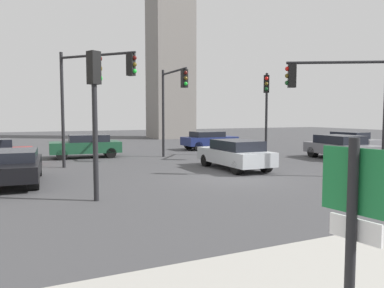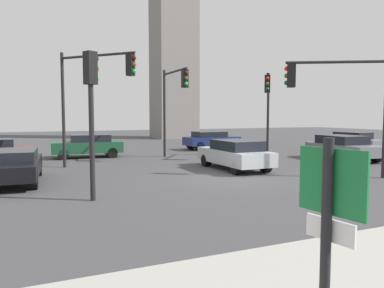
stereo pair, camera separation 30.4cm
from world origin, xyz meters
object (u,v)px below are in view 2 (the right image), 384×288
at_px(car_1, 235,154).
at_px(car_6, 343,147).
at_px(traffic_light_4, 174,94).
at_px(car_2, 11,165).
at_px(direction_sign, 328,230).
at_px(car_5, 211,140).
at_px(traffic_light_2, 268,97).
at_px(traffic_light_1, 91,97).
at_px(traffic_light_0, 338,91).
at_px(car_3, 354,141).
at_px(traffic_light_3, 93,84).
at_px(car_4, 88,145).

distance_m(car_1, car_6, 8.04).
distance_m(traffic_light_4, car_2, 10.40).
height_order(direction_sign, car_6, direction_sign).
bearing_deg(car_6, car_5, -150.95).
height_order(direction_sign, traffic_light_2, traffic_light_2).
relative_size(traffic_light_1, car_2, 0.94).
xyz_separation_m(direction_sign, traffic_light_0, (9.47, 9.38, 2.13)).
relative_size(traffic_light_2, traffic_light_4, 0.98).
relative_size(direction_sign, car_3, 0.53).
distance_m(direction_sign, car_6, 20.33).
relative_size(direction_sign, traffic_light_3, 0.40).
relative_size(traffic_light_3, car_6, 1.20).
distance_m(car_2, car_6, 18.00).
bearing_deg(traffic_light_0, car_5, -64.73).
bearing_deg(traffic_light_4, car_4, -125.20).
bearing_deg(car_3, traffic_light_3, -88.20).
bearing_deg(car_3, car_6, -56.44).
xyz_separation_m(traffic_light_2, car_6, (3.75, -2.50, -3.00)).
relative_size(traffic_light_2, car_5, 1.26).
height_order(traffic_light_3, car_1, traffic_light_3).
height_order(traffic_light_1, car_4, traffic_light_1).
bearing_deg(traffic_light_3, car_4, 132.81).
bearing_deg(car_1, traffic_light_3, 66.46).
bearing_deg(traffic_light_3, car_5, 83.42).
height_order(traffic_light_4, car_4, traffic_light_4).
relative_size(traffic_light_3, car_5, 1.35).
relative_size(car_3, car_5, 1.01).
xyz_separation_m(car_3, car_5, (-9.05, 5.63, 0.02)).
distance_m(traffic_light_0, car_4, 15.17).
xyz_separation_m(car_2, car_5, (13.73, 9.76, 0.05)).
bearing_deg(car_6, car_3, 131.13).
distance_m(traffic_light_4, car_4, 6.46).
distance_m(car_3, car_5, 10.66).
bearing_deg(direction_sign, traffic_light_3, 79.20).
bearing_deg(traffic_light_0, traffic_light_2, -72.42).
relative_size(car_1, car_6, 0.93).
bearing_deg(traffic_light_2, car_1, -15.49).
height_order(direction_sign, car_5, direction_sign).
bearing_deg(car_5, direction_sign, -116.25).
bearing_deg(car_2, car_5, 129.41).
height_order(direction_sign, traffic_light_0, traffic_light_0).
xyz_separation_m(traffic_light_1, car_3, (20.29, 8.48, -2.50)).
distance_m(car_4, car_6, 15.78).
height_order(traffic_light_0, traffic_light_1, traffic_light_0).
distance_m(traffic_light_2, car_1, 6.18).
bearing_deg(traffic_light_1, car_2, 92.17).
height_order(direction_sign, traffic_light_4, traffic_light_4).
relative_size(traffic_light_3, traffic_light_4, 1.05).
xyz_separation_m(traffic_light_2, car_1, (-4.24, -3.33, -3.01)).
bearing_deg(traffic_light_1, direction_sign, -112.68).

